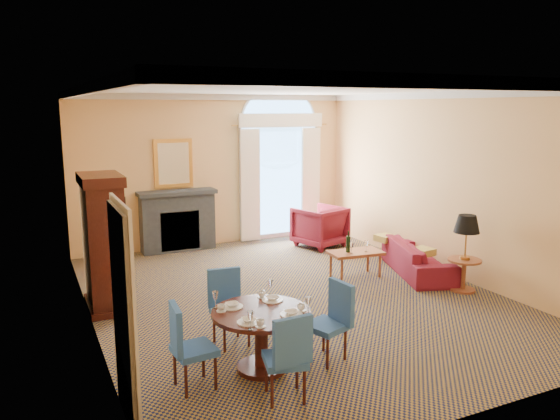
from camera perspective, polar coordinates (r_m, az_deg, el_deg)
name	(u,v)px	position (r m, az deg, el deg)	size (l,w,h in m)	color
ground	(294,296)	(8.71, 1.42, -8.99)	(7.50, 7.50, 0.00)	#13193E
room_envelope	(274,134)	(8.80, -0.62, 7.94)	(6.04, 7.52, 3.45)	#F1BA73
armoire	(104,245)	(8.37, -17.91, -3.46)	(0.57, 1.02, 1.99)	black
dining_table	(261,326)	(6.24, -1.97, -12.00)	(1.12, 1.12, 0.90)	black
dining_chair_north	(228,301)	(6.97, -5.49, -9.48)	(0.45, 0.46, 0.94)	#2858A0
dining_chair_south	(289,353)	(5.59, 0.92, -14.68)	(0.51, 0.51, 0.94)	#2858A0
dining_chair_east	(333,316)	(6.52, 5.58, -10.94)	(0.54, 0.54, 0.94)	#2858A0
dining_chair_west	(186,341)	(5.91, -9.83, -13.39)	(0.47, 0.46, 0.94)	#2858A0
sofa	(418,258)	(10.07, 14.21, -4.90)	(1.94, 0.76, 0.57)	maroon
armchair	(320,226)	(11.67, 4.16, -1.71)	(0.92, 0.95, 0.86)	maroon
coffee_table	(355,253)	(9.60, 7.87, -4.47)	(0.96, 0.60, 0.84)	brown
side_table	(466,243)	(9.21, 18.83, -3.26)	(0.53, 0.53, 1.23)	brown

